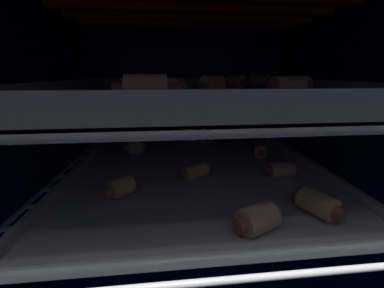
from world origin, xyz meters
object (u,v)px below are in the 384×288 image
(pig_in_blanket_lower_0, at_px, (317,203))
(pig_in_blanket_lower_4, at_px, (135,147))
(pig_in_blanket_lower_3, at_px, (261,150))
(pig_in_blanket_upper_2, at_px, (286,88))
(pig_in_blanket_lower_5, at_px, (281,170))
(pig_in_blanket_upper_7, at_px, (147,92))
(heating_element, at_px, (197,5))
(pig_in_blanket_upper_3, at_px, (212,86))
(pig_in_blanket_lower_2, at_px, (122,187))
(pig_in_blanket_lower_1, at_px, (205,136))
(pig_in_blanket_lower_7, at_px, (196,171))
(pig_in_blanket_upper_0, at_px, (174,89))
(oven_rack_lower, at_px, (196,171))
(baking_tray_upper, at_px, (196,92))
(pig_in_blanket_upper_8, at_px, (153,85))
(pig_in_blanket_upper_4, at_px, (260,81))
(pig_in_blanket_lower_6, at_px, (258,219))
(pig_in_blanket_lower_8, at_px, (187,135))
(baking_tray_lower, at_px, (196,167))
(pig_in_blanket_upper_5, at_px, (236,82))
(pig_in_blanket_upper_10, at_px, (296,85))
(oven_rack_upper, at_px, (196,98))
(pig_in_blanket_upper_1, at_px, (213,82))

(pig_in_blanket_lower_0, xyz_separation_m, pig_in_blanket_lower_4, (-0.26, 0.23, 0.00))
(pig_in_blanket_lower_3, xyz_separation_m, pig_in_blanket_upper_2, (-0.05, -0.15, 0.14))
(pig_in_blanket_lower_5, xyz_separation_m, pig_in_blanket_upper_7, (-0.20, -0.12, 0.14))
(heating_element, relative_size, pig_in_blanket_upper_3, 10.19)
(pig_in_blanket_lower_2, xyz_separation_m, pig_in_blanket_upper_3, (0.13, 0.02, 0.14))
(pig_in_blanket_lower_1, height_order, pig_in_blanket_lower_7, pig_in_blanket_lower_1)
(pig_in_blanket_upper_0, bearing_deg, oven_rack_lower, 71.90)
(pig_in_blanket_lower_7, relative_size, baking_tray_upper, 0.13)
(pig_in_blanket_lower_1, relative_size, pig_in_blanket_upper_8, 0.91)
(pig_in_blanket_upper_7, bearing_deg, pig_in_blanket_upper_2, 20.52)
(pig_in_blanket_upper_4, distance_m, pig_in_blanket_upper_7, 0.35)
(pig_in_blanket_lower_4, bearing_deg, pig_in_blanket_lower_1, 22.50)
(pig_in_blanket_upper_0, xyz_separation_m, pig_in_blanket_upper_7, (-0.02, -0.06, 0.00))
(pig_in_blanket_upper_2, bearing_deg, oven_rack_lower, 127.76)
(pig_in_blanket_lower_1, distance_m, pig_in_blanket_lower_4, 0.17)
(heating_element, xyz_separation_m, pig_in_blanket_upper_4, (0.15, 0.10, -0.11))
(pig_in_blanket_upper_8, bearing_deg, oven_rack_lower, 38.93)
(pig_in_blanket_lower_6, distance_m, pig_in_blanket_lower_8, 0.33)
(pig_in_blanket_lower_5, bearing_deg, pig_in_blanket_lower_4, 153.40)
(baking_tray_lower, relative_size, pig_in_blanket_upper_0, 7.18)
(pig_in_blanket_upper_8, bearing_deg, pig_in_blanket_lower_2, -144.45)
(pig_in_blanket_lower_2, distance_m, pig_in_blanket_upper_4, 0.35)
(heating_element, relative_size, pig_in_blanket_lower_7, 7.62)
(pig_in_blanket_upper_5, height_order, pig_in_blanket_upper_10, same)
(oven_rack_upper, height_order, pig_in_blanket_upper_8, pig_in_blanket_upper_8)
(pig_in_blanket_lower_5, xyz_separation_m, pig_in_blanket_upper_2, (-0.05, -0.06, 0.14))
(oven_rack_lower, distance_m, pig_in_blanket_upper_8, 0.18)
(pig_in_blanket_upper_7, relative_size, pig_in_blanket_upper_10, 1.02)
(baking_tray_upper, relative_size, pig_in_blanket_upper_4, 7.96)
(pig_in_blanket_lower_8, height_order, pig_in_blanket_upper_4, pig_in_blanket_upper_4)
(pig_in_blanket_lower_1, distance_m, pig_in_blanket_upper_7, 0.36)
(baking_tray_lower, distance_m, pig_in_blanket_upper_5, 0.18)
(pig_in_blanket_upper_1, xyz_separation_m, pig_in_blanket_upper_10, (0.10, -0.10, -0.00))
(pig_in_blanket_upper_10, bearing_deg, pig_in_blanket_upper_5, 119.28)
(baking_tray_upper, relative_size, pig_in_blanket_upper_1, 7.34)
(pig_in_blanket_upper_8, bearing_deg, baking_tray_upper, 38.93)
(pig_in_blanket_lower_7, distance_m, pig_in_blanket_upper_1, 0.17)
(pig_in_blanket_lower_0, distance_m, pig_in_blanket_upper_7, 0.24)
(baking_tray_lower, distance_m, pig_in_blanket_lower_0, 0.20)
(heating_element, xyz_separation_m, pig_in_blanket_upper_8, (-0.07, -0.05, -0.11))
(pig_in_blanket_lower_4, xyz_separation_m, pig_in_blanket_lower_6, (0.17, -0.25, -0.00))
(pig_in_blanket_lower_7, bearing_deg, pig_in_blanket_lower_8, 89.97)
(pig_in_blanket_upper_2, distance_m, pig_in_blanket_upper_10, 0.08)
(pig_in_blanket_lower_6, bearing_deg, pig_in_blanket_lower_7, 113.17)
(pig_in_blanket_lower_7, bearing_deg, pig_in_blanket_upper_7, -113.35)
(pig_in_blanket_lower_0, height_order, pig_in_blanket_upper_8, pig_in_blanket_upper_8)
(pig_in_blanket_upper_10, bearing_deg, heating_element, 159.54)
(pig_in_blanket_lower_1, distance_m, pig_in_blanket_upper_5, 0.17)
(pig_in_blanket_lower_2, relative_size, pig_in_blanket_upper_7, 0.87)
(oven_rack_lower, height_order, oven_rack_upper, oven_rack_upper)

